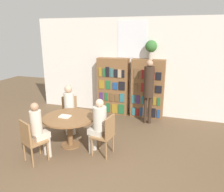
{
  "coord_description": "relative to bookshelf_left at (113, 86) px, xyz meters",
  "views": [
    {
      "loc": [
        1.47,
        -2.78,
        2.55
      ],
      "look_at": [
        -0.09,
        2.12,
        1.05
      ],
      "focal_mm": 35.0,
      "sensor_mm": 36.0,
      "label": 1
    }
  ],
  "objects": [
    {
      "name": "ground_plane",
      "position": [
        0.55,
        -3.69,
        -0.89
      ],
      "size": [
        16.0,
        16.0,
        0.0
      ],
      "primitive_type": "plane",
      "color": "brown"
    },
    {
      "name": "seated_reader_right",
      "position": [
        0.45,
        -2.49,
        -0.18
      ],
      "size": [
        0.4,
        0.33,
        1.24
      ],
      "rotation": [
        0.0,
        0.0,
        1.43
      ],
      "color": "beige",
      "rests_on": "ground_plane"
    },
    {
      "name": "seated_reader_back",
      "position": [
        -0.62,
        -3.05,
        -0.21
      ],
      "size": [
        0.34,
        0.39,
        1.24
      ],
      "rotation": [
        0.0,
        0.0,
        -0.45
      ],
      "color": "beige",
      "rests_on": "ground_plane"
    },
    {
      "name": "open_book_on_table",
      "position": [
        -0.37,
        -2.44,
        -0.15
      ],
      "size": [
        0.24,
        0.18,
        0.03
      ],
      "color": "silver",
      "rests_on": "reading_table"
    },
    {
      "name": "wall_back",
      "position": [
        0.55,
        0.19,
        0.61
      ],
      "size": [
        6.4,
        0.07,
        3.0
      ],
      "color": "silver",
      "rests_on": "ground_plane"
    },
    {
      "name": "librarian_standing",
      "position": [
        1.21,
        -0.5,
        0.23
      ],
      "size": [
        0.28,
        0.55,
        1.84
      ],
      "color": "#332319",
      "rests_on": "ground_plane"
    },
    {
      "name": "chair_far_side",
      "position": [
        0.63,
        -2.52,
        -0.39
      ],
      "size": [
        0.45,
        0.45,
        0.9
      ],
      "rotation": [
        0.0,
        0.0,
        1.43
      ],
      "color": "olive",
      "rests_on": "ground_plane"
    },
    {
      "name": "bookshelf_right",
      "position": [
        1.11,
        0.0,
        0.0
      ],
      "size": [
        0.99,
        0.34,
        1.79
      ],
      "color": "brown",
      "rests_on": "ground_plane"
    },
    {
      "name": "reading_table",
      "position": [
        -0.29,
        -2.39,
        -0.29
      ],
      "size": [
        1.18,
        1.18,
        0.72
      ],
      "color": "brown",
      "rests_on": "ground_plane"
    },
    {
      "name": "bookshelf_left",
      "position": [
        0.0,
        0.0,
        0.0
      ],
      "size": [
        0.99,
        0.34,
        1.79
      ],
      "color": "brown",
      "rests_on": "ground_plane"
    },
    {
      "name": "chair_near_camera",
      "position": [
        -0.7,
        -3.22,
        -0.39
      ],
      "size": [
        0.53,
        0.53,
        0.9
      ],
      "rotation": [
        0.0,
        0.0,
        -0.45
      ],
      "color": "olive",
      "rests_on": "ground_plane"
    },
    {
      "name": "chair_left_side",
      "position": [
        -0.73,
        -1.57,
        -0.39
      ],
      "size": [
        0.54,
        0.54,
        0.9
      ],
      "rotation": [
        0.0,
        0.0,
        -2.65
      ],
      "color": "olive",
      "rests_on": "ground_plane"
    },
    {
      "name": "flower_vase",
      "position": [
        1.15,
        0.0,
        1.26
      ],
      "size": [
        0.34,
        0.34,
        0.55
      ],
      "color": "#B7AD9E",
      "rests_on": "bookshelf_right"
    },
    {
      "name": "seated_reader_left",
      "position": [
        -0.65,
        -1.73,
        -0.17
      ],
      "size": [
        0.39,
        0.41,
        1.27
      ],
      "rotation": [
        0.0,
        0.0,
        -2.65
      ],
      "color": "beige",
      "rests_on": "ground_plane"
    }
  ]
}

